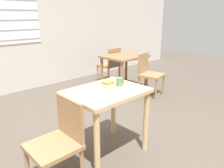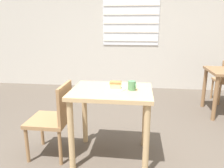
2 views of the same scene
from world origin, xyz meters
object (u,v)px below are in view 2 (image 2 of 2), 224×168
(dining_table_near, at_px, (111,103))
(coffee_mug, at_px, (132,86))
(chair_near_window, at_px, (54,117))
(cake_slice, at_px, (116,85))
(plate, at_px, (115,88))

(dining_table_near, height_order, coffee_mug, coffee_mug)
(chair_near_window, relative_size, cake_slice, 7.17)
(cake_slice, bearing_deg, dining_table_near, -162.52)
(dining_table_near, distance_m, plate, 0.16)
(plate, bearing_deg, cake_slice, -80.38)
(plate, bearing_deg, coffee_mug, -6.88)
(dining_table_near, bearing_deg, plate, 34.34)
(dining_table_near, xyz_separation_m, coffee_mug, (0.21, 0.01, 0.19))
(dining_table_near, distance_m, cake_slice, 0.20)
(cake_slice, bearing_deg, plate, 99.62)
(chair_near_window, bearing_deg, coffee_mug, 93.10)
(chair_near_window, height_order, coffee_mug, coffee_mug)
(chair_near_window, xyz_separation_m, cake_slice, (0.65, 0.05, 0.37))
(chair_near_window, distance_m, coffee_mug, 0.90)
(chair_near_window, distance_m, plate, 0.73)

